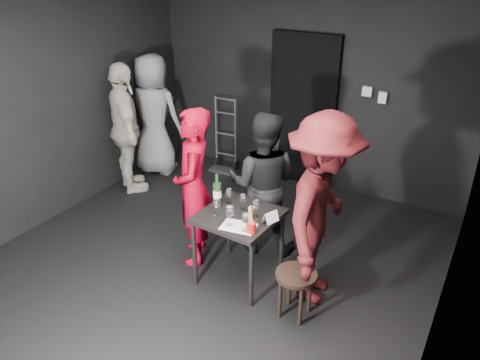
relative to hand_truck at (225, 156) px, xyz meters
The scene contains 25 objects.
floor 2.51m from the hand_truck, 62.85° to the right, with size 4.50×5.00×0.02m, color black.
wall_back 1.64m from the hand_truck, 13.74° to the left, with size 4.50×0.04×2.70m, color black.
wall_left 2.73m from the hand_truck, 116.57° to the right, with size 0.04×5.00×2.70m, color black.
wall_right 4.21m from the hand_truck, 33.24° to the right, with size 0.04×5.00×2.70m, color black.
doorway 1.43m from the hand_truck, 10.86° to the left, with size 0.95×0.10×2.10m, color black.
wallbox_upper 2.36m from the hand_truck, ahead, with size 0.12×0.06×0.12m, color #B7B7B2.
wallbox_lower 2.50m from the hand_truck, ahead, with size 0.10×0.06×0.14m, color #B7B7B2.
hand_truck is the anchor object (origin of this frame).
tasting_table 2.69m from the hand_truck, 54.78° to the right, with size 0.72×0.72×0.75m.
stool 3.29m from the hand_truck, 46.67° to the right, with size 0.38×0.38×0.47m.
server_red 2.42m from the hand_truck, 65.68° to the right, with size 0.70×0.46×1.92m, color #A6011A.
woman_black 2.23m from the hand_truck, 46.75° to the right, with size 0.83×0.45×1.70m, color black.
man_maroon 3.19m from the hand_truck, 41.10° to the right, with size 1.48×0.69×2.29m, color #491014.
bystander_cream 1.68m from the hand_truck, 122.37° to the right, with size 1.24×0.59×2.11m, color beige.
bystander_grey 1.31m from the hand_truck, 146.58° to the right, with size 1.02×0.55×2.08m, color gray.
tasting_mat 2.93m from the hand_truck, 55.22° to the right, with size 0.32×0.21×0.00m, color white.
wine_glass_a 2.73m from the hand_truck, 59.45° to the right, with size 0.07×0.07×0.18m, color white, non-canonical shape.
wine_glass_b 2.53m from the hand_truck, 56.70° to the right, with size 0.07×0.07×0.18m, color white, non-canonical shape.
wine_glass_c 2.64m from the hand_truck, 53.77° to the right, with size 0.07×0.07×0.18m, color white, non-canonical shape.
wine_glass_d 2.93m from the hand_truck, 56.77° to the right, with size 0.08×0.08×0.22m, color white, non-canonical shape.
wine_glass_e 3.03m from the hand_truck, 54.14° to the right, with size 0.08×0.08×0.20m, color white, non-canonical shape.
wine_glass_f 2.79m from the hand_truck, 51.50° to the right, with size 0.07×0.07×0.19m, color white, non-canonical shape.
wine_bottle 2.56m from the hand_truck, 59.40° to the right, with size 0.08×0.08×0.34m.
breadstick_cup 3.06m from the hand_truck, 53.18° to the right, with size 0.09×0.09×0.28m.
reserved_card 2.89m from the hand_truck, 49.34° to the right, with size 0.09×0.14×0.11m, color white, non-canonical shape.
Camera 1 is at (2.38, -3.31, 3.05)m, focal length 35.00 mm.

